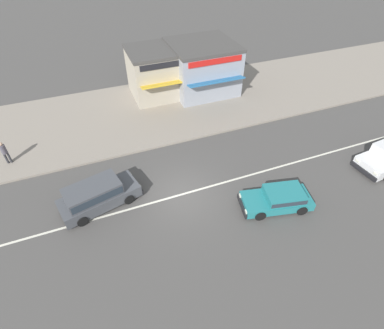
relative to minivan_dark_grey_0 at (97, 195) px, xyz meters
The scene contains 8 objects.
ground_plane 4.82m from the minivan_dark_grey_0, 11.29° to the right, with size 160.00×160.00×0.00m, color #4C4947.
lane_centre_stripe 4.82m from the minivan_dark_grey_0, 11.29° to the right, with size 50.40×0.14×0.01m, color silver.
kerb_strip 9.99m from the minivan_dark_grey_0, 62.15° to the left, with size 68.00×10.00×0.15m, color gray.
minivan_dark_grey_0 is the anchor object (origin of this frame).
hatchback_teal_1 10.07m from the minivan_dark_grey_0, 21.35° to the right, with size 4.18×2.45×1.10m.
pedestrian_near_clock 7.49m from the minivan_dark_grey_0, 131.01° to the left, with size 0.34×0.34×1.63m.
shopfront_corner_warung 13.20m from the minivan_dark_grey_0, 57.55° to the left, with size 5.10×5.02×3.95m.
shopfront_mid_block 15.06m from the minivan_dark_grey_0, 44.75° to the left, with size 5.38×6.06×4.08m.
Camera 1 is at (-3.83, -11.42, 12.97)m, focal length 28.00 mm.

